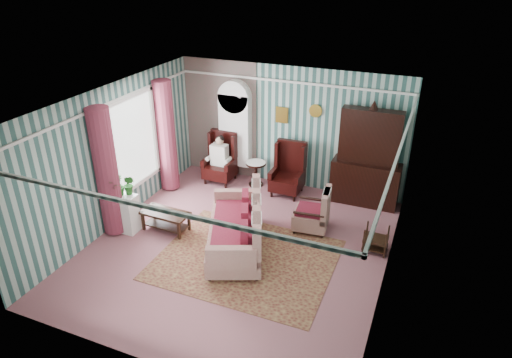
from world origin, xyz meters
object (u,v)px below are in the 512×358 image
at_px(bookcase, 235,135).
at_px(dresser_hutch, 368,155).
at_px(plant_stand, 124,213).
at_px(coffee_table, 166,221).
at_px(sofa, 235,224).
at_px(seated_woman, 220,160).
at_px(wingback_left, 220,158).
at_px(nest_table, 376,239).
at_px(wingback_right, 287,170).
at_px(floral_armchair, 312,206).
at_px(round_side_table, 256,174).

height_order(bookcase, dresser_hutch, dresser_hutch).
bearing_deg(plant_stand, coffee_table, 21.49).
bearing_deg(sofa, seated_woman, 9.19).
distance_m(wingback_left, plant_stand, 2.87).
xyz_separation_m(nest_table, coffee_table, (-4.09, -0.89, -0.06)).
relative_size(plant_stand, sofa, 0.36).
bearing_deg(plant_stand, nest_table, 13.84).
xyz_separation_m(bookcase, wingback_left, (-0.25, -0.39, -0.50)).
distance_m(seated_woman, plant_stand, 2.87).
bearing_deg(plant_stand, seated_woman, 73.78).
bearing_deg(wingback_right, nest_table, -33.75).
height_order(wingback_right, plant_stand, wingback_right).
bearing_deg(wingback_right, sofa, -94.30).
xyz_separation_m(wingback_left, nest_table, (4.07, -1.55, -0.35)).
bearing_deg(sofa, bookcase, 1.61).
height_order(floral_armchair, coffee_table, floral_armchair).
distance_m(wingback_right, coffee_table, 3.05).
bearing_deg(wingback_left, sofa, -58.02).
distance_m(dresser_hutch, sofa, 3.44).
height_order(seated_woman, round_side_table, seated_woman).
distance_m(dresser_hutch, coffee_table, 4.55).
bearing_deg(plant_stand, wingback_right, 47.16).
bearing_deg(wingback_right, coffee_table, -125.95).
xyz_separation_m(dresser_hutch, sofa, (-1.94, -2.77, -0.62)).
xyz_separation_m(dresser_hutch, plant_stand, (-4.30, -3.02, -0.78)).
distance_m(bookcase, plant_stand, 3.39).
bearing_deg(coffee_table, seated_woman, 89.48).
xyz_separation_m(round_side_table, coffee_table, (-0.92, -2.59, -0.09)).
distance_m(dresser_hutch, nest_table, 2.11).
height_order(round_side_table, plant_stand, plant_stand).
xyz_separation_m(seated_woman, floral_armchair, (2.71, -1.26, -0.05)).
bearing_deg(bookcase, round_side_table, -20.27).
height_order(plant_stand, floral_armchair, floral_armchair).
xyz_separation_m(bookcase, sofa, (1.31, -2.89, -0.56)).
height_order(wingback_right, round_side_table, wingback_right).
relative_size(dresser_hutch, plant_stand, 2.95).
bearing_deg(floral_armchair, seated_woman, 58.81).
distance_m(sofa, floral_armchair, 1.69).
bearing_deg(nest_table, round_side_table, 151.80).
bearing_deg(dresser_hutch, wingback_right, -171.23).
xyz_separation_m(nest_table, plant_stand, (-4.87, -1.20, 0.13)).
bearing_deg(nest_table, sofa, -159.22).
height_order(sofa, floral_armchair, sofa).
bearing_deg(floral_armchair, plant_stand, 106.81).
bearing_deg(wingback_left, round_side_table, 9.46).
relative_size(bookcase, nest_table, 4.15).
distance_m(bookcase, wingback_left, 0.68).
bearing_deg(dresser_hutch, bookcase, 177.89).
relative_size(bookcase, coffee_table, 2.27).
height_order(wingback_right, nest_table, wingback_right).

